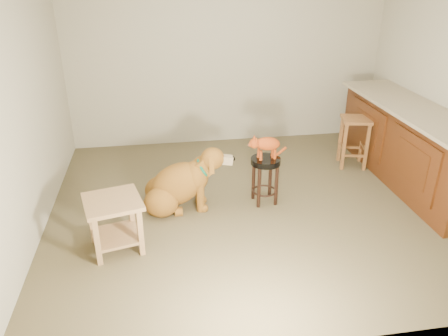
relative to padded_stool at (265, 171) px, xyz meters
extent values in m
cube|color=brown|center=(-0.09, -0.05, -0.38)|extent=(4.50, 4.00, 0.01)
cube|color=#A49E84|center=(-0.09, 1.95, 0.92)|extent=(4.50, 0.04, 2.60)
cube|color=#A49E84|center=(-0.09, -2.05, 0.92)|extent=(4.50, 0.04, 2.60)
cube|color=#A49E84|center=(-2.34, -0.05, 0.92)|extent=(0.04, 4.00, 2.60)
cube|color=#4D250D|center=(1.86, 0.25, 0.07)|extent=(0.60, 2.50, 0.90)
cube|color=gray|center=(1.83, 0.25, 0.54)|extent=(0.70, 2.56, 0.04)
cube|color=black|center=(1.90, 0.25, -0.33)|extent=(0.52, 2.50, 0.10)
cube|color=#4D250D|center=(1.54, -0.30, 0.12)|extent=(0.02, 0.90, 0.62)
cube|color=#4D250D|center=(1.54, 0.80, 0.12)|extent=(0.02, 0.90, 0.62)
cube|color=#3F1D0B|center=(1.53, -0.30, 0.12)|extent=(0.02, 0.60, 0.40)
cube|color=#3F1D0B|center=(1.53, 0.80, 0.12)|extent=(0.02, 0.60, 0.40)
cylinder|color=black|center=(0.09, 0.11, -0.14)|extent=(0.04, 0.04, 0.47)
cylinder|color=black|center=(-0.11, 0.09, -0.14)|extent=(0.04, 0.04, 0.47)
cylinder|color=black|center=(0.11, -0.09, -0.14)|extent=(0.04, 0.04, 0.47)
cylinder|color=black|center=(-0.09, -0.11, -0.14)|extent=(0.04, 0.04, 0.47)
torus|color=black|center=(0.00, 0.00, -0.24)|extent=(0.30, 0.30, 0.02)
cylinder|color=black|center=(0.00, 0.00, 0.12)|extent=(0.33, 0.33, 0.06)
cube|color=brown|center=(1.55, 0.88, -0.07)|extent=(0.05, 0.05, 0.62)
cube|color=brown|center=(1.27, 0.94, -0.07)|extent=(0.05, 0.05, 0.62)
cube|color=brown|center=(1.48, 0.60, -0.07)|extent=(0.05, 0.05, 0.62)
cube|color=brown|center=(1.21, 0.67, -0.07)|extent=(0.05, 0.05, 0.62)
cube|color=brown|center=(1.38, 0.77, 0.26)|extent=(0.43, 0.43, 0.04)
cube|color=#956D45|center=(-1.44, -0.41, -0.14)|extent=(0.06, 0.06, 0.48)
cube|color=#956D45|center=(-1.82, -0.50, -0.14)|extent=(0.06, 0.06, 0.48)
cube|color=#956D45|center=(-1.35, -0.78, -0.14)|extent=(0.06, 0.06, 0.48)
cube|color=#956D45|center=(-1.73, -0.87, -0.14)|extent=(0.06, 0.06, 0.48)
cube|color=#956D45|center=(-1.58, -0.64, 0.12)|extent=(0.60, 0.60, 0.04)
cube|color=#956D45|center=(-1.58, -0.64, -0.24)|extent=(0.51, 0.51, 0.03)
ellipsoid|color=brown|center=(-1.14, 0.15, -0.22)|extent=(0.38, 0.31, 0.33)
ellipsoid|color=brown|center=(-1.15, -0.12, -0.22)|extent=(0.38, 0.31, 0.33)
cylinder|color=brown|center=(-0.96, 0.17, -0.34)|extent=(0.09, 0.11, 0.10)
cylinder|color=brown|center=(-0.97, -0.14, -0.34)|extent=(0.09, 0.11, 0.10)
ellipsoid|color=brown|center=(-0.97, 0.01, -0.09)|extent=(0.77, 0.42, 0.68)
ellipsoid|color=brown|center=(-0.77, 0.01, 0.00)|extent=(0.29, 0.32, 0.34)
cylinder|color=brown|center=(-0.73, 0.10, -0.18)|extent=(0.09, 0.09, 0.40)
cylinder|color=brown|center=(-0.73, -0.09, -0.18)|extent=(0.09, 0.09, 0.40)
sphere|color=brown|center=(-0.69, 0.10, -0.35)|extent=(0.10, 0.10, 0.10)
sphere|color=brown|center=(-0.70, -0.09, -0.35)|extent=(0.10, 0.10, 0.10)
cylinder|color=brown|center=(-0.69, 0.00, 0.10)|extent=(0.25, 0.19, 0.25)
ellipsoid|color=brown|center=(-0.58, 0.00, 0.19)|extent=(0.26, 0.24, 0.24)
cube|color=#947F5C|center=(-0.45, 0.00, 0.17)|extent=(0.17, 0.09, 0.11)
sphere|color=black|center=(-0.37, -0.01, 0.18)|extent=(0.06, 0.06, 0.06)
cube|color=brown|center=(-0.60, 0.11, 0.16)|extent=(0.05, 0.06, 0.18)
cube|color=brown|center=(-0.61, -0.11, 0.16)|extent=(0.05, 0.06, 0.18)
torus|color=#0A5436|center=(-0.69, 0.00, 0.09)|extent=(0.14, 0.23, 0.21)
cylinder|color=#D8BF4C|center=(-0.63, 0.00, 0.02)|extent=(0.01, 0.05, 0.05)
cylinder|color=brown|center=(-1.35, 0.08, -0.34)|extent=(0.32, 0.17, 0.07)
ellipsoid|color=#8B320D|center=(0.02, 0.00, 0.32)|extent=(0.30, 0.16, 0.18)
cylinder|color=#8B320D|center=(-0.07, 0.03, 0.21)|extent=(0.03, 0.03, 0.11)
sphere|color=#8B320D|center=(-0.07, 0.03, 0.17)|extent=(0.04, 0.04, 0.04)
cylinder|color=#8B320D|center=(-0.07, -0.04, 0.21)|extent=(0.03, 0.03, 0.11)
sphere|color=#8B320D|center=(-0.07, -0.04, 0.17)|extent=(0.04, 0.04, 0.04)
cylinder|color=#8B320D|center=(0.08, 0.05, 0.21)|extent=(0.03, 0.03, 0.11)
sphere|color=#8B320D|center=(0.08, 0.05, 0.17)|extent=(0.04, 0.04, 0.04)
cylinder|color=#8B320D|center=(0.09, -0.03, 0.21)|extent=(0.03, 0.03, 0.11)
sphere|color=#8B320D|center=(0.09, -0.03, 0.17)|extent=(0.04, 0.04, 0.04)
sphere|color=#8B320D|center=(-0.14, -0.01, 0.34)|extent=(0.11, 0.11, 0.11)
sphere|color=#8B320D|center=(-0.18, -0.02, 0.33)|extent=(0.04, 0.04, 0.04)
sphere|color=brown|center=(-0.20, -0.02, 0.33)|extent=(0.02, 0.02, 0.02)
cone|color=#8B320D|center=(-0.13, 0.02, 0.40)|extent=(0.05, 0.05, 0.05)
cone|color=#C66B60|center=(-0.13, 0.02, 0.40)|extent=(0.03, 0.03, 0.03)
cone|color=#8B320D|center=(-0.12, -0.04, 0.40)|extent=(0.05, 0.05, 0.05)
cone|color=#C66B60|center=(-0.13, -0.04, 0.40)|extent=(0.03, 0.03, 0.03)
cylinder|color=#8B320D|center=(0.16, 0.06, 0.18)|extent=(0.21, 0.14, 0.11)
camera|label=1|loc=(-1.13, -4.19, 2.08)|focal=35.00mm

